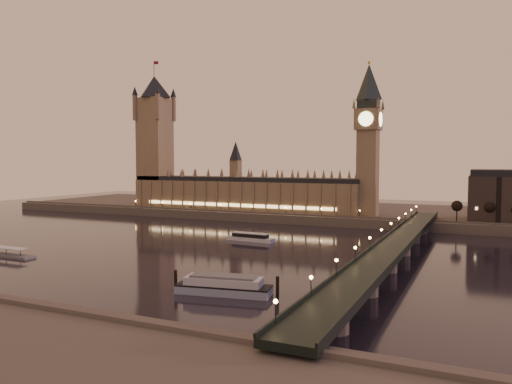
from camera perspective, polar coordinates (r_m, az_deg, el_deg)
ground at (r=254.13m, az=-5.46°, el=-6.29°), size 700.00×700.00×0.00m
far_embankment at (r=395.42m, az=10.50°, el=-2.34°), size 560.00×130.00×6.00m
palace_of_westminster at (r=376.67m, az=-1.53°, el=0.28°), size 180.00×26.62×52.00m
victoria_tower at (r=418.03m, az=-11.49°, el=6.59°), size 31.68×31.68×118.00m
big_ben at (r=345.61m, az=12.71°, el=6.90°), size 17.68×17.68×104.00m
westminster_bridge at (r=222.48m, az=15.55°, el=-6.39°), size 13.20×260.00×15.30m
bare_tree_0 at (r=327.09m, az=22.18°, el=-1.74°), size 5.67×5.67×11.53m
bare_tree_1 at (r=326.82m, az=24.98°, el=-1.82°), size 5.67×5.67×11.53m
cruise_boat_a at (r=271.88m, az=-0.66°, el=-5.21°), size 27.80×7.91×4.39m
moored_barge at (r=166.39m, az=-3.71°, el=-10.61°), size 35.83×14.00×6.66m
pontoon_pier at (r=258.44m, az=-27.17°, el=-6.27°), size 37.81×6.30×10.08m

